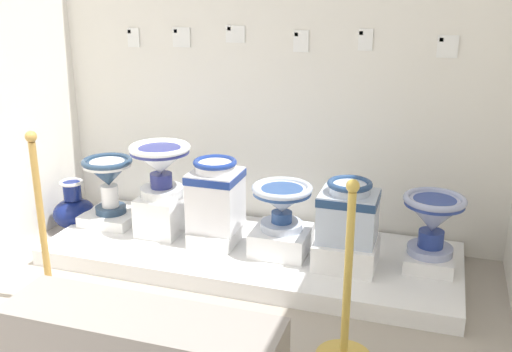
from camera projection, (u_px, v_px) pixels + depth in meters
The scene contains 23 objects.
wall_back at pixel (276, 28), 3.99m from camera, with size 3.43×0.06×2.98m, color white.
display_platform at pixel (251, 254), 3.94m from camera, with size 2.71×1.00×0.11m, color white.
plinth_block_slender_white at pixel (112, 217), 4.30m from camera, with size 0.38×0.34×0.08m, color white.
antique_toilet_slender_white at pixel (108, 175), 4.20m from camera, with size 0.36×0.36×0.41m.
plinth_block_central_ornate at pixel (163, 213), 4.12m from camera, with size 0.29×0.36×0.27m, color white.
antique_toilet_central_ornate at pixel (160, 162), 4.00m from camera, with size 0.42×0.42×0.36m.
plinth_block_tall_cobalt at pixel (217, 234), 3.99m from camera, with size 0.30×0.36×0.10m, color white.
antique_toilet_tall_cobalt at pixel (216, 193), 3.89m from camera, with size 0.32×0.33×0.48m.
plinth_block_broad_patterned at pixel (281, 240), 3.82m from camera, with size 0.36×0.35×0.16m, color white.
antique_toilet_broad_patterned at pixel (282, 200), 3.73m from camera, with size 0.39×0.39×0.30m.
plinth_block_squat_floral at pixel (346, 252), 3.65m from camera, with size 0.38×0.37×0.17m, color white.
antique_toilet_squat_floral at pixel (348, 210), 3.56m from camera, with size 0.35×0.30×0.38m.
plinth_block_rightmost at pixel (429, 260), 3.63m from camera, with size 0.29×0.33×0.09m, color white.
antique_toilet_rightmost at pixel (433, 216), 3.54m from camera, with size 0.37×0.37×0.37m.
info_placard_first at pixel (133, 37), 4.29m from camera, with size 0.09×0.01×0.14m.
info_placard_second at pixel (181, 37), 4.18m from camera, with size 0.13×0.01×0.14m.
info_placard_third at pixel (235, 34), 4.05m from camera, with size 0.14×0.01×0.12m.
info_placard_fourth at pixel (301, 41), 3.92m from camera, with size 0.10×0.01×0.14m.
info_placard_fifth at pixel (365, 40), 3.79m from camera, with size 0.09×0.01×0.14m.
info_placard_sixth at pixel (447, 46), 3.65m from camera, with size 0.13×0.01×0.14m.
decorative_vase_spare at pixel (74, 211), 4.39m from camera, with size 0.31×0.31×0.40m.
stanchion_post_near_left at pixel (45, 252), 3.36m from camera, with size 0.25×0.25×1.03m.
stanchion_post_near_right at pixel (346, 314), 2.85m from camera, with size 0.28×0.28×0.95m.
Camera 1 is at (2.75, -0.95, 1.79)m, focal length 41.29 mm.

